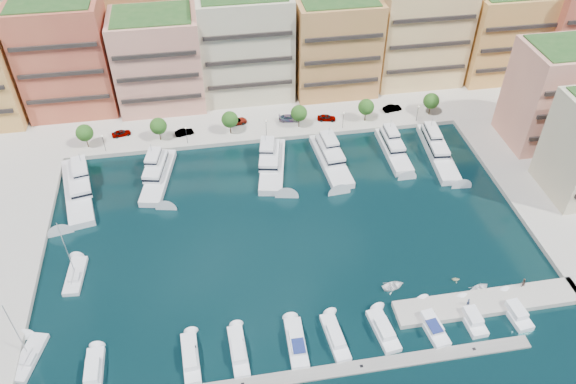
% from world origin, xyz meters
% --- Properties ---
extents(ground, '(400.00, 400.00, 0.00)m').
position_xyz_m(ground, '(0.00, 0.00, 0.00)').
color(ground, black).
rests_on(ground, ground).
extents(north_quay, '(220.00, 64.00, 2.00)m').
position_xyz_m(north_quay, '(0.00, 62.00, 0.00)').
color(north_quay, '#9E998E').
rests_on(north_quay, ground).
extents(hillside, '(240.00, 40.00, 58.00)m').
position_xyz_m(hillside, '(0.00, 110.00, 0.00)').
color(hillside, black).
rests_on(hillside, ground).
extents(south_pontoon, '(72.00, 2.20, 0.35)m').
position_xyz_m(south_pontoon, '(-3.00, -30.00, 0.00)').
color(south_pontoon, gray).
rests_on(south_pontoon, ground).
extents(finger_pier, '(32.00, 5.00, 2.00)m').
position_xyz_m(finger_pier, '(30.00, -22.00, 0.00)').
color(finger_pier, '#9E998E').
rests_on(finger_pier, ground).
extents(apartment_1, '(20.00, 16.50, 26.80)m').
position_xyz_m(apartment_1, '(-44.00, 51.99, 14.31)').
color(apartment_1, '#C06240').
rests_on(apartment_1, north_quay).
extents(apartment_2, '(20.00, 15.50, 22.80)m').
position_xyz_m(apartment_2, '(-23.00, 49.99, 12.31)').
color(apartment_2, '#E1977D').
rests_on(apartment_2, north_quay).
extents(apartment_3, '(22.00, 16.50, 25.80)m').
position_xyz_m(apartment_3, '(-2.00, 51.99, 13.81)').
color(apartment_3, beige).
rests_on(apartment_3, north_quay).
extents(apartment_4, '(20.00, 15.50, 23.80)m').
position_xyz_m(apartment_4, '(20.00, 49.99, 12.81)').
color(apartment_4, '#C8824B').
rests_on(apartment_4, north_quay).
extents(apartment_5, '(22.00, 16.50, 26.80)m').
position_xyz_m(apartment_5, '(42.00, 51.99, 14.31)').
color(apartment_5, '#EDC97D').
rests_on(apartment_5, north_quay).
extents(apartment_6, '(20.00, 15.50, 22.80)m').
position_xyz_m(apartment_6, '(64.00, 49.99, 12.31)').
color(apartment_6, tan).
rests_on(apartment_6, north_quay).
extents(apartment_east_a, '(18.00, 14.50, 22.80)m').
position_xyz_m(apartment_east_a, '(62.00, 19.99, 12.31)').
color(apartment_east_a, '#E1977D').
rests_on(apartment_east_a, east_quay).
extents(backblock_0, '(26.00, 18.00, 30.00)m').
position_xyz_m(backblock_0, '(-55.00, 74.00, 16.00)').
color(backblock_0, beige).
rests_on(backblock_0, north_quay).
extents(backblock_1, '(26.00, 18.00, 30.00)m').
position_xyz_m(backblock_1, '(-25.00, 74.00, 16.00)').
color(backblock_1, '#C8824B').
rests_on(backblock_1, north_quay).
extents(tree_0, '(3.80, 3.80, 5.65)m').
position_xyz_m(tree_0, '(-40.00, 33.50, 4.74)').
color(tree_0, '#473323').
rests_on(tree_0, north_quay).
extents(tree_1, '(3.80, 3.80, 5.65)m').
position_xyz_m(tree_1, '(-24.00, 33.50, 4.74)').
color(tree_1, '#473323').
rests_on(tree_1, north_quay).
extents(tree_2, '(3.80, 3.80, 5.65)m').
position_xyz_m(tree_2, '(-8.00, 33.50, 4.74)').
color(tree_2, '#473323').
rests_on(tree_2, north_quay).
extents(tree_3, '(3.80, 3.80, 5.65)m').
position_xyz_m(tree_3, '(8.00, 33.50, 4.74)').
color(tree_3, '#473323').
rests_on(tree_3, north_quay).
extents(tree_4, '(3.80, 3.80, 5.65)m').
position_xyz_m(tree_4, '(24.00, 33.50, 4.74)').
color(tree_4, '#473323').
rests_on(tree_4, north_quay).
extents(tree_5, '(3.80, 3.80, 5.65)m').
position_xyz_m(tree_5, '(40.00, 33.50, 4.74)').
color(tree_5, '#473323').
rests_on(tree_5, north_quay).
extents(lamppost_0, '(0.30, 0.30, 4.20)m').
position_xyz_m(lamppost_0, '(-36.00, 31.20, 3.83)').
color(lamppost_0, black).
rests_on(lamppost_0, north_quay).
extents(lamppost_1, '(0.30, 0.30, 4.20)m').
position_xyz_m(lamppost_1, '(-18.00, 31.20, 3.83)').
color(lamppost_1, black).
rests_on(lamppost_1, north_quay).
extents(lamppost_2, '(0.30, 0.30, 4.20)m').
position_xyz_m(lamppost_2, '(0.00, 31.20, 3.83)').
color(lamppost_2, black).
rests_on(lamppost_2, north_quay).
extents(lamppost_3, '(0.30, 0.30, 4.20)m').
position_xyz_m(lamppost_3, '(18.00, 31.20, 3.83)').
color(lamppost_3, black).
rests_on(lamppost_3, north_quay).
extents(lamppost_4, '(0.30, 0.30, 4.20)m').
position_xyz_m(lamppost_4, '(36.00, 31.20, 3.83)').
color(lamppost_4, black).
rests_on(lamppost_4, north_quay).
extents(yacht_0, '(8.86, 21.97, 7.30)m').
position_xyz_m(yacht_0, '(-40.72, 19.18, 1.21)').
color(yacht_0, silver).
rests_on(yacht_0, ground).
extents(yacht_1, '(7.80, 18.18, 7.30)m').
position_xyz_m(yacht_1, '(-24.48, 20.87, 1.09)').
color(yacht_1, silver).
rests_on(yacht_1, ground).
extents(yacht_3, '(8.24, 18.62, 7.30)m').
position_xyz_m(yacht_3, '(-0.27, 20.75, 1.21)').
color(yacht_3, silver).
rests_on(yacht_3, ground).
extents(yacht_4, '(6.20, 18.93, 7.30)m').
position_xyz_m(yacht_4, '(12.60, 20.42, 1.09)').
color(yacht_4, silver).
rests_on(yacht_4, ground).
extents(yacht_5, '(4.22, 16.29, 7.30)m').
position_xyz_m(yacht_5, '(27.19, 21.55, 1.21)').
color(yacht_5, silver).
rests_on(yacht_5, ground).
extents(yacht_6, '(6.00, 21.16, 7.30)m').
position_xyz_m(yacht_6, '(36.67, 19.44, 1.21)').
color(yacht_6, silver).
rests_on(yacht_6, ground).
extents(cruiser_0, '(2.66, 8.31, 2.55)m').
position_xyz_m(cruiser_0, '(-33.69, -24.59, 0.55)').
color(cruiser_0, white).
rests_on(cruiser_0, ground).
extents(cruiser_2, '(2.93, 9.05, 2.55)m').
position_xyz_m(cruiser_2, '(-19.35, -24.60, 0.55)').
color(cruiser_2, white).
rests_on(cruiser_2, ground).
extents(cruiser_3, '(2.79, 9.22, 2.55)m').
position_xyz_m(cruiser_3, '(-12.06, -24.60, 0.55)').
color(cruiser_3, white).
rests_on(cruiser_3, ground).
extents(cruiser_4, '(2.93, 9.11, 2.66)m').
position_xyz_m(cruiser_4, '(-3.00, -24.62, 0.57)').
color(cruiser_4, white).
rests_on(cruiser_4, ground).
extents(cruiser_5, '(3.23, 9.09, 2.55)m').
position_xyz_m(cruiser_5, '(3.21, -24.60, 0.55)').
color(cruiser_5, white).
rests_on(cruiser_5, ground).
extents(cruiser_6, '(3.69, 8.46, 2.55)m').
position_xyz_m(cruiser_6, '(11.08, -24.59, 0.55)').
color(cruiser_6, white).
rests_on(cruiser_6, ground).
extents(cruiser_7, '(3.74, 9.30, 2.66)m').
position_xyz_m(cruiser_7, '(18.91, -24.62, 0.57)').
color(cruiser_7, white).
rests_on(cruiser_7, ground).
extents(cruiser_8, '(3.05, 7.42, 2.55)m').
position_xyz_m(cruiser_8, '(25.81, -24.58, 0.55)').
color(cruiser_8, white).
rests_on(cruiser_8, ground).
extents(cruiser_9, '(3.43, 7.76, 2.55)m').
position_xyz_m(cruiser_9, '(33.33, -24.58, 0.55)').
color(cruiser_9, white).
rests_on(cruiser_9, ground).
extents(sailboat_1, '(3.46, 8.70, 13.20)m').
position_xyz_m(sailboat_1, '(-38.64, -4.62, 0.31)').
color(sailboat_1, silver).
rests_on(sailboat_1, ground).
extents(sailboat_0, '(4.96, 8.86, 13.20)m').
position_xyz_m(sailboat_0, '(-43.73, -20.25, 0.31)').
color(sailboat_0, silver).
rests_on(sailboat_0, ground).
extents(tender_1, '(1.66, 1.51, 0.76)m').
position_xyz_m(tender_1, '(26.62, -16.25, 0.38)').
color(tender_1, beige).
rests_on(tender_1, ground).
extents(tender_0, '(4.30, 3.39, 0.81)m').
position_xyz_m(tender_0, '(15.46, -15.94, 0.40)').
color(tender_0, white).
rests_on(tender_0, ground).
extents(tender_2, '(4.51, 3.93, 0.78)m').
position_xyz_m(tender_2, '(29.84, -19.00, 0.39)').
color(tender_2, white).
rests_on(tender_2, ground).
extents(car_0, '(4.53, 2.57, 1.45)m').
position_xyz_m(car_0, '(-32.86, 36.65, 1.73)').
color(car_0, gray).
rests_on(car_0, north_quay).
extents(car_1, '(4.44, 2.42, 1.39)m').
position_xyz_m(car_1, '(-18.58, 34.65, 1.69)').
color(car_1, gray).
rests_on(car_1, north_quay).
extents(car_2, '(5.24, 2.94, 1.38)m').
position_xyz_m(car_2, '(-6.29, 37.18, 1.69)').
color(car_2, gray).
rests_on(car_2, north_quay).
extents(car_3, '(5.26, 2.67, 1.46)m').
position_xyz_m(car_3, '(6.24, 36.41, 1.73)').
color(car_3, gray).
rests_on(car_3, north_quay).
extents(car_4, '(4.62, 2.65, 1.48)m').
position_xyz_m(car_4, '(14.97, 35.10, 1.74)').
color(car_4, gray).
rests_on(car_4, north_quay).
extents(car_5, '(4.76, 2.33, 1.50)m').
position_xyz_m(car_5, '(31.68, 36.48, 1.75)').
color(car_5, gray).
rests_on(car_5, north_quay).
extents(person_0, '(0.51, 0.64, 1.54)m').
position_xyz_m(person_0, '(26.05, -22.29, 1.77)').
color(person_0, '#293552').
rests_on(person_0, finger_pier).
extents(person_1, '(0.94, 0.78, 1.77)m').
position_xyz_m(person_1, '(36.81, -20.00, 1.88)').
color(person_1, '#4B352D').
rests_on(person_1, finger_pier).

